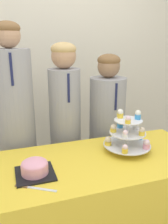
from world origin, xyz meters
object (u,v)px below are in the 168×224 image
round_cake (35,167)px  student_1 (66,135)px  student_0 (17,136)px  cupcake_stand (127,133)px  cake_knife (29,187)px  student_2 (107,138)px

round_cake → student_1: size_ratio=0.15×
student_0 → student_1: bearing=-0.0°
round_cake → student_0: size_ratio=0.13×
cupcake_stand → student_0: bearing=146.6°
student_0 → cake_knife: bearing=-88.4°
student_0 → student_1: (0.40, -0.00, -0.04)m
cake_knife → student_1: size_ratio=0.14×
round_cake → cupcake_stand: (0.65, 0.11, 0.08)m
round_cake → student_2: 0.94m
student_1 → round_cake: bearing=-119.3°
student_2 → student_0: bearing=180.0°
student_0 → student_1: size_ratio=1.09×
round_cake → cupcake_stand: 0.67m
cake_knife → round_cake: bearing=99.3°
cupcake_stand → round_cake: bearing=-170.2°
cupcake_stand → student_0: student_0 is taller
cupcake_stand → student_1: (-0.32, 0.48, -0.16)m
student_2 → student_1: bearing=-180.0°
round_cake → cake_knife: size_ratio=1.06×
student_1 → student_2: student_1 is taller
round_cake → student_1: bearing=60.7°
student_1 → student_2: size_ratio=1.07×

